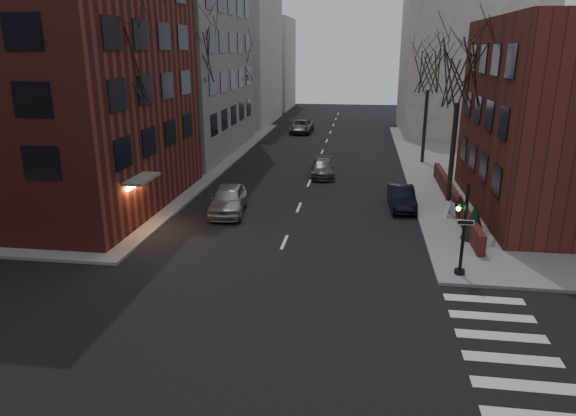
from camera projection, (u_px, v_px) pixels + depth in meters
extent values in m
plane|color=black|center=(221.00, 394.00, 14.47)|extent=(160.00, 160.00, 0.00)
cube|color=gray|center=(0.00, 155.00, 46.74)|extent=(44.00, 44.00, 0.15)
cube|color=maroon|center=(30.00, 54.00, 29.50)|extent=(15.00, 15.00, 18.00)
cube|color=#5B231A|center=(454.00, 199.00, 30.97)|extent=(0.35, 16.00, 1.00)
cube|color=beige|center=(219.00, 51.00, 65.82)|extent=(14.00, 16.00, 18.00)
cube|color=beige|center=(467.00, 61.00, 57.31)|extent=(14.00, 14.00, 16.00)
cube|color=beige|center=(260.00, 64.00, 82.21)|extent=(10.00, 12.00, 14.00)
cylinder|color=black|center=(464.00, 229.00, 21.24)|extent=(0.14, 0.14, 4.00)
cylinder|color=black|center=(460.00, 272.00, 21.81)|extent=(0.44, 0.44, 0.20)
imported|color=black|center=(460.00, 210.00, 21.03)|extent=(0.16, 0.20, 1.00)
sphere|color=#19FF4C|center=(458.00, 209.00, 20.97)|extent=(0.18, 0.18, 0.18)
cube|color=white|center=(465.00, 222.00, 21.03)|extent=(0.70, 0.03, 0.22)
cylinder|color=#2D231C|center=(130.00, 161.00, 27.86)|extent=(0.28, 0.28, 6.65)
cylinder|color=#2D231C|center=(198.00, 126.00, 39.15)|extent=(0.28, 0.28, 7.00)
cylinder|color=#2D231C|center=(240.00, 110.00, 52.49)|extent=(0.28, 0.28, 6.30)
cylinder|color=#2D231C|center=(452.00, 159.00, 29.30)|extent=(0.28, 0.28, 6.30)
cylinder|color=#2D231C|center=(425.00, 127.00, 42.59)|extent=(0.28, 0.28, 5.95)
cylinder|color=black|center=(189.00, 142.00, 35.44)|extent=(0.12, 0.12, 6.00)
sphere|color=#FFA54C|center=(186.00, 96.00, 34.52)|extent=(0.36, 0.36, 0.36)
cylinder|color=black|center=(250.00, 110.00, 54.34)|extent=(0.12, 0.12, 6.00)
sphere|color=#FFA54C|center=(249.00, 80.00, 53.42)|extent=(0.36, 0.36, 0.36)
imported|color=black|center=(402.00, 198.00, 31.13)|extent=(1.61, 4.14, 1.34)
imported|color=#A4A5AA|center=(228.00, 199.00, 30.20)|extent=(2.50, 5.02, 1.64)
imported|color=#454449|center=(323.00, 168.00, 39.02)|extent=(2.12, 4.43, 1.25)
imported|color=#444449|center=(302.00, 126.00, 59.26)|extent=(2.50, 5.24, 1.44)
cube|color=white|center=(450.00, 209.00, 29.21)|extent=(0.55, 0.64, 0.88)
cone|color=black|center=(474.00, 221.00, 25.51)|extent=(1.26, 1.26, 1.97)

